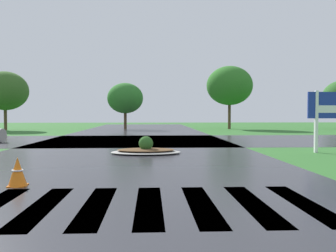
% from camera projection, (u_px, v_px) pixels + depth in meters
% --- Properties ---
extents(asphalt_roadway, '(10.51, 80.00, 0.01)m').
position_uv_depth(asphalt_roadway, '(123.00, 160.00, 12.38)').
color(asphalt_roadway, '#2B2B30').
rests_on(asphalt_roadway, ground).
extents(asphalt_cross_road, '(90.00, 9.46, 0.01)m').
position_uv_depth(asphalt_cross_road, '(134.00, 140.00, 21.36)').
color(asphalt_cross_road, '#2B2B30').
rests_on(asphalt_cross_road, ground).
extents(crosswalk_stripes, '(7.65, 2.95, 0.01)m').
position_uv_depth(crosswalk_stripes, '(96.00, 206.00, 6.28)').
color(crosswalk_stripes, white).
rests_on(crosswalk_stripes, ground).
extents(median_island, '(2.71, 1.79, 0.68)m').
position_uv_depth(median_island, '(146.00, 150.00, 14.40)').
color(median_island, '#9E9B93').
rests_on(median_island, ground).
extents(traffic_cone, '(0.40, 0.40, 0.63)m').
position_uv_depth(traffic_cone, '(18.00, 172.00, 7.95)').
color(traffic_cone, orange).
rests_on(traffic_cone, ground).
extents(background_treeline, '(46.25, 6.24, 6.27)m').
position_uv_depth(background_treeline, '(153.00, 91.00, 35.51)').
color(background_treeline, '#4C3823').
rests_on(background_treeline, ground).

